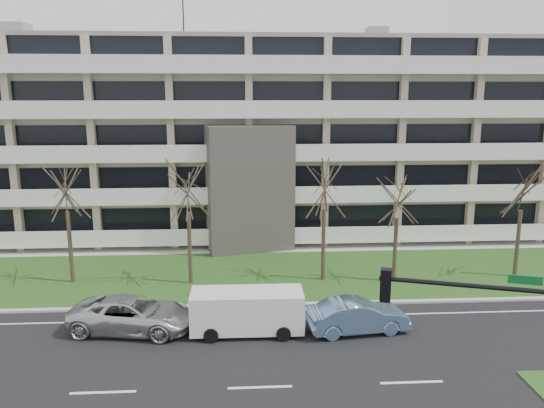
{
  "coord_description": "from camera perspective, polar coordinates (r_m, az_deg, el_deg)",
  "views": [
    {
      "loc": [
        -0.65,
        -18.65,
        11.2
      ],
      "look_at": [
        1.07,
        10.0,
        5.17
      ],
      "focal_mm": 35.0,
      "sensor_mm": 36.0,
      "label": 1
    }
  ],
  "objects": [
    {
      "name": "ground",
      "position": [
        21.76,
        -1.31,
        -19.12
      ],
      "size": [
        160.0,
        160.0,
        0.0
      ],
      "primitive_type": "plane",
      "color": "black",
      "rests_on": "ground"
    },
    {
      "name": "grass_verge",
      "position": [
        33.57,
        -2.15,
        -7.59
      ],
      "size": [
        90.0,
        10.0,
        0.06
      ],
      "primitive_type": "cube",
      "color": "#204D19",
      "rests_on": "ground"
    },
    {
      "name": "curb",
      "position": [
        28.89,
        -1.92,
        -10.83
      ],
      "size": [
        90.0,
        0.35,
        0.12
      ],
      "primitive_type": "cube",
      "color": "#B2B2AD",
      "rests_on": "ground"
    },
    {
      "name": "sidewalk",
      "position": [
        38.79,
        -2.34,
        -4.87
      ],
      "size": [
        90.0,
        2.0,
        0.08
      ],
      "primitive_type": "cube",
      "color": "#B2B2AD",
      "rests_on": "ground"
    },
    {
      "name": "lane_edge_line",
      "position": [
        27.53,
        -1.83,
        -12.14
      ],
      "size": [
        90.0,
        0.12,
        0.01
      ],
      "primitive_type": "cube",
      "color": "white",
      "rests_on": "ground"
    },
    {
      "name": "apartment_building",
      "position": [
        44.12,
        -2.61,
        7.19
      ],
      "size": [
        60.5,
        15.1,
        18.75
      ],
      "color": "beige",
      "rests_on": "ground"
    },
    {
      "name": "silver_pickup",
      "position": [
        26.74,
        -14.78,
        -11.4
      ],
      "size": [
        6.26,
        3.62,
        1.64
      ],
      "primitive_type": "imported",
      "rotation": [
        0.0,
        0.0,
        1.41
      ],
      "color": "silver",
      "rests_on": "ground"
    },
    {
      "name": "blue_sedan",
      "position": [
        26.1,
        9.18,
        -11.8
      ],
      "size": [
        4.99,
        2.28,
        1.59
      ],
      "primitive_type": "imported",
      "rotation": [
        0.0,
        0.0,
        1.7
      ],
      "color": "#6C91BC",
      "rests_on": "ground"
    },
    {
      "name": "white_van",
      "position": [
        25.56,
        -2.54,
        -11.11
      ],
      "size": [
        5.32,
        2.24,
        2.05
      ],
      "rotation": [
        0.0,
        0.0,
        -0.01
      ],
      "color": "white",
      "rests_on": "ground"
    },
    {
      "name": "traffic_signal",
      "position": [
        17.15,
        23.08,
        -13.89
      ],
      "size": [
        5.14,
        1.91,
        6.22
      ],
      "rotation": [
        0.0,
        0.0,
        -0.31
      ],
      "color": "black",
      "rests_on": "ground"
    },
    {
      "name": "tree_2",
      "position": [
        32.95,
        -21.37,
        2.13
      ],
      "size": [
        3.92,
        3.92,
        7.84
      ],
      "color": "#382B21",
      "rests_on": "ground"
    },
    {
      "name": "tree_3",
      "position": [
        30.89,
        -9.07,
        2.23
      ],
      "size": [
        3.93,
        3.93,
        7.86
      ],
      "color": "#382B21",
      "rests_on": "ground"
    },
    {
      "name": "tree_4",
      "position": [
        31.25,
        5.69,
        2.55
      ],
      "size": [
        3.97,
        3.97,
        7.94
      ],
      "color": "#382B21",
      "rests_on": "ground"
    },
    {
      "name": "tree_5",
      "position": [
        31.78,
        13.39,
        1.18
      ],
      "size": [
        3.53,
        3.53,
        7.06
      ],
      "color": "#382B21",
      "rests_on": "ground"
    },
    {
      "name": "tree_6",
      "position": [
        35.13,
        25.43,
        1.99
      ],
      "size": [
        3.78,
        3.78,
        7.56
      ],
      "color": "#382B21",
      "rests_on": "ground"
    }
  ]
}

